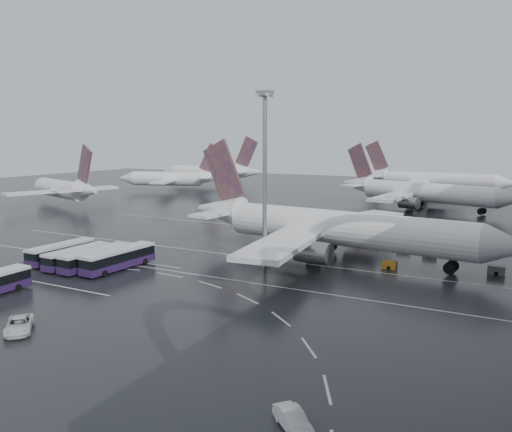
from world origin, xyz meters
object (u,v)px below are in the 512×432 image
at_px(bus_row_near_d, 119,258).
at_px(floodlight_mast, 265,158).
at_px(airliner_gate_b, 418,192).
at_px(gse_cart_belly_a, 390,265).
at_px(bus_row_near_c, 95,258).
at_px(gse_cart_belly_e, 404,247).
at_px(gse_cart_belly_d, 496,270).
at_px(airliner_gate_c, 430,180).
at_px(bus_row_near_a, 61,252).
at_px(airliner_main, 328,228).
at_px(jet_remote_west, 64,190).
at_px(van_curve_c, 293,420).
at_px(van_curve_a, 19,325).
at_px(jet_remote_far, 212,173).
at_px(gse_cart_belly_c, 314,253).
at_px(gse_cart_belly_b, 430,252).
at_px(bus_row_near_b, 77,256).
at_px(jet_remote_mid, 174,179).

height_order(bus_row_near_d, floodlight_mast, floodlight_mast).
distance_m(airliner_gate_b, gse_cart_belly_a, 75.47).
bearing_deg(bus_row_near_c, gse_cart_belly_e, -46.04).
height_order(gse_cart_belly_d, gse_cart_belly_e, gse_cart_belly_d).
bearing_deg(airliner_gate_c, bus_row_near_a, -100.84).
distance_m(bus_row_near_c, bus_row_near_d, 4.06).
bearing_deg(airliner_main, jet_remote_west, 170.40).
distance_m(bus_row_near_c, van_curve_c, 53.32).
bearing_deg(van_curve_a, jet_remote_far, 70.03).
bearing_deg(gse_cart_belly_c, bus_row_near_d, -136.79).
bearing_deg(jet_remote_west, bus_row_near_a, 156.38).
xyz_separation_m(van_curve_a, floodlight_mast, (11.09, 36.81, 16.75)).
bearing_deg(van_curve_a, bus_row_near_a, 85.57).
distance_m(gse_cart_belly_b, gse_cart_belly_e, 5.68).
bearing_deg(airliner_gate_b, bus_row_near_b, -93.05).
xyz_separation_m(jet_remote_west, gse_cart_belly_c, (94.09, -28.80, -4.28)).
xyz_separation_m(airliner_main, van_curve_a, (-17.79, -48.34, -4.37)).
bearing_deg(jet_remote_far, airliner_gate_c, -174.09).
distance_m(bus_row_near_c, gse_cart_belly_c, 36.95).
relative_size(bus_row_near_b, gse_cart_belly_c, 4.90).
height_order(jet_remote_far, bus_row_near_a, jet_remote_far).
bearing_deg(bus_row_near_c, gse_cart_belly_a, -60.40).
bearing_deg(airliner_gate_b, gse_cart_belly_c, -76.21).
distance_m(jet_remote_mid, bus_row_near_d, 122.33).
relative_size(jet_remote_mid, bus_row_near_c, 3.34).
distance_m(van_curve_c, gse_cart_belly_b, 60.78).
bearing_deg(jet_remote_far, airliner_main, 130.04).
xyz_separation_m(airliner_main, van_curve_c, (15.58, -51.57, -4.44)).
xyz_separation_m(airliner_gate_b, gse_cart_belly_c, (-5.38, -72.52, -4.17)).
relative_size(airliner_main, gse_cart_belly_b, 26.38).
bearing_deg(van_curve_c, gse_cart_belly_e, 46.14).
relative_size(bus_row_near_d, gse_cart_belly_d, 5.55).
bearing_deg(gse_cart_belly_b, jet_remote_west, 170.49).
height_order(bus_row_near_a, bus_row_near_b, bus_row_near_a).
distance_m(jet_remote_far, gse_cart_belly_e, 138.68).
bearing_deg(jet_remote_far, gse_cart_belly_a, 132.59).
xyz_separation_m(airliner_gate_b, van_curve_a, (-20.85, -120.06, -4.06)).
height_order(gse_cart_belly_a, gse_cart_belly_c, gse_cart_belly_c).
distance_m(jet_remote_west, gse_cart_belly_d, 126.25).
height_order(jet_remote_mid, gse_cart_belly_b, jet_remote_mid).
xyz_separation_m(airliner_gate_c, van_curve_a, (-17.41, -164.63, -4.24)).
bearing_deg(floodlight_mast, bus_row_near_c, -150.99).
bearing_deg(jet_remote_far, airliner_gate_b, 159.44).
bearing_deg(gse_cart_belly_a, van_curve_a, -122.96).
height_order(jet_remote_mid, bus_row_near_b, jet_remote_mid).
relative_size(airliner_main, jet_remote_far, 1.21).
relative_size(jet_remote_west, floodlight_mast, 1.55).
relative_size(bus_row_near_c, floodlight_mast, 0.46).
bearing_deg(floodlight_mast, jet_remote_far, 125.82).
relative_size(airliner_gate_b, gse_cart_belly_e, 23.38).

